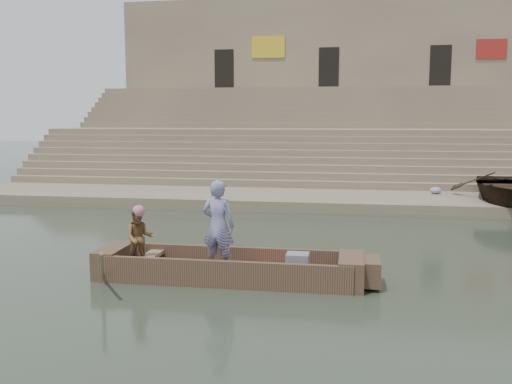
% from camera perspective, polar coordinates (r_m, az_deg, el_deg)
% --- Properties ---
extents(ground, '(120.00, 120.00, 0.00)m').
position_cam_1_polar(ground, '(14.03, 11.26, -6.55)').
color(ground, '#283125').
rests_on(ground, ground).
extents(lower_landing, '(32.00, 4.00, 0.40)m').
position_cam_1_polar(lower_landing, '(21.84, 10.70, -0.94)').
color(lower_landing, gray).
rests_on(lower_landing, ground).
extents(mid_landing, '(32.00, 3.00, 2.80)m').
position_cam_1_polar(mid_landing, '(29.18, 10.50, 3.56)').
color(mid_landing, gray).
rests_on(mid_landing, ground).
extents(upper_landing, '(32.00, 3.00, 5.20)m').
position_cam_1_polar(upper_landing, '(36.12, 10.39, 6.22)').
color(upper_landing, gray).
rests_on(upper_landing, ground).
extents(ghat_steps, '(32.00, 11.00, 5.20)m').
position_cam_1_polar(ghat_steps, '(30.84, 10.47, 4.52)').
color(ghat_steps, gray).
rests_on(ghat_steps, ground).
extents(building_wall, '(32.00, 5.07, 11.20)m').
position_cam_1_polar(building_wall, '(40.16, 10.43, 10.63)').
color(building_wall, gray).
rests_on(building_wall, ground).
extents(main_rowboat, '(5.00, 1.30, 0.22)m').
position_cam_1_polar(main_rowboat, '(11.96, -2.83, -8.34)').
color(main_rowboat, brown).
rests_on(main_rowboat, ground).
extents(rowboat_trim, '(6.04, 2.63, 1.94)m').
position_cam_1_polar(rowboat_trim, '(11.86, -1.86, -7.49)').
color(rowboat_trim, brown).
rests_on(rowboat_trim, ground).
extents(standing_man, '(0.76, 0.55, 1.91)m').
position_cam_1_polar(standing_man, '(11.61, -3.86, -3.44)').
color(standing_man, navy).
rests_on(standing_man, main_rowboat).
extents(rowing_man, '(0.75, 0.67, 1.27)m').
position_cam_1_polar(rowing_man, '(12.19, -11.77, -4.59)').
color(rowing_man, '#25702E').
rests_on(rowing_man, main_rowboat).
extents(television, '(0.46, 0.42, 0.40)m').
position_cam_1_polar(television, '(11.66, 4.19, -7.19)').
color(television, slate).
rests_on(television, main_rowboat).
extents(beached_rowboat, '(3.81, 5.25, 1.07)m').
position_cam_1_polar(beached_rowboat, '(21.97, 24.53, 0.49)').
color(beached_rowboat, '#2D2116').
rests_on(beached_rowboat, lower_landing).
extents(cloth_bundles, '(4.36, 1.92, 0.26)m').
position_cam_1_polar(cloth_bundles, '(22.84, 22.92, -0.20)').
color(cloth_bundles, '#3F5999').
rests_on(cloth_bundles, lower_landing).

